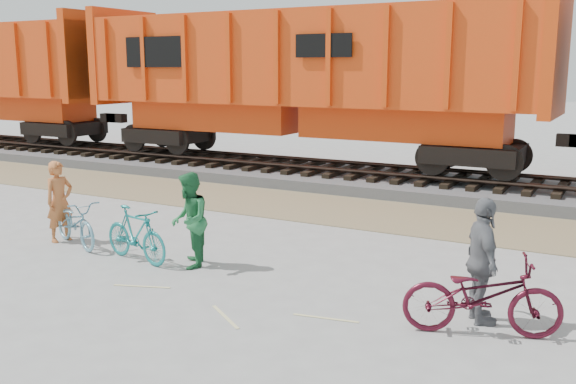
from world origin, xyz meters
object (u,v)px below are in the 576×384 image
hopper_car_center (303,77)px  bicycle_teal (136,234)px  bicycle_maroon (482,296)px  bicycle_blue (76,223)px  person_solo (59,201)px  person_woman (482,261)px  person_man (189,220)px

hopper_car_center → bicycle_teal: 9.28m
bicycle_teal → bicycle_maroon: bearing=-81.6°
bicycle_blue → bicycle_maroon: bicycle_maroon is taller
hopper_car_center → person_solo: (-0.82, -8.50, -2.23)m
person_woman → bicycle_teal: bearing=62.1°
hopper_car_center → person_man: hopper_car_center is taller
person_solo → bicycle_teal: bearing=-88.9°
person_man → person_woman: bearing=55.9°
hopper_car_center → bicycle_teal: (1.35, -8.82, -2.53)m
person_solo → person_man: size_ratio=0.97×
bicycle_maroon → person_solo: bearing=66.9°
bicycle_teal → person_solo: 2.21m
bicycle_maroon → person_man: size_ratio=1.21×
person_solo → person_woman: size_ratio=0.93×
bicycle_teal → person_man: person_man is taller
hopper_car_center → bicycle_teal: hopper_car_center is taller
hopper_car_center → bicycle_teal: bearing=-81.3°
hopper_car_center → person_man: (2.35, -8.62, -2.21)m
bicycle_teal → person_solo: person_solo is taller
hopper_car_center → bicycle_blue: hopper_car_center is taller
hopper_car_center → person_woman: bearing=-50.8°
bicycle_teal → hopper_car_center: bearing=20.2°
bicycle_blue → person_man: person_man is taller
bicycle_blue → person_man: bearing=-68.8°
bicycle_blue → bicycle_maroon: (7.55, -0.54, 0.07)m
person_solo → person_woman: 7.95m
bicycle_teal → person_man: 1.07m
bicycle_maroon → person_solo: person_solo is taller
bicycle_teal → person_solo: size_ratio=1.02×
hopper_car_center → person_woman: (7.13, -8.74, -2.17)m
hopper_car_center → bicycle_maroon: hopper_car_center is taller
person_man → person_woman: person_woman is taller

